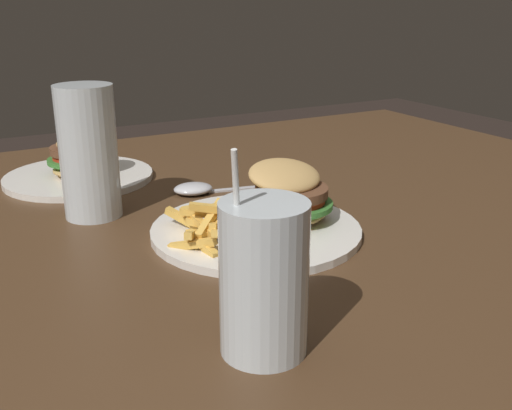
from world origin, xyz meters
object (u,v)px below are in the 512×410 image
Objects in this scene: juice_glass at (264,284)px; meal_plate_far at (79,165)px; meal_plate_near at (268,214)px; spoon at (198,189)px; beer_glass at (89,157)px.

meal_plate_far is at bearing 91.78° from juice_glass.
meal_plate_near is at bearing 59.31° from juice_glass.
meal_plate_far is (-0.16, 0.35, 0.00)m from meal_plate_near.
spoon is 0.80× the size of meal_plate_far.
spoon is at bearing 95.03° from meal_plate_near.
beer_glass reaches higher than meal_plate_near.
meal_plate_far is at bearing 114.36° from meal_plate_near.
meal_plate_far reaches higher than meal_plate_near.
spoon is at bearing -48.73° from meal_plate_far.
juice_glass is at bearing -84.12° from beer_glass.
beer_glass reaches higher than meal_plate_far.
meal_plate_near is 1.48× the size of juice_glass.
juice_glass is (0.04, -0.41, -0.02)m from beer_glass.
meal_plate_near is 0.39m from meal_plate_far.
beer_glass is 0.19m from meal_plate_far.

